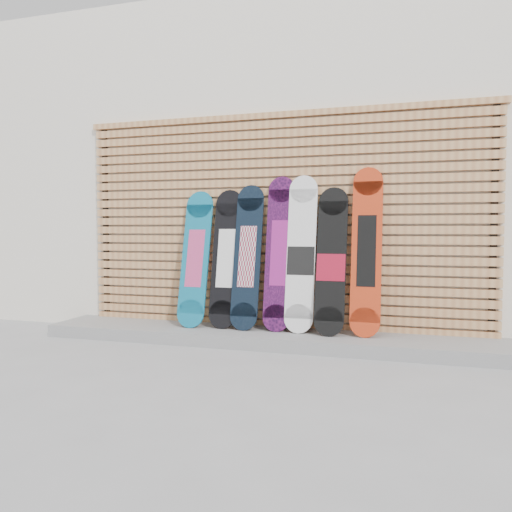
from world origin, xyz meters
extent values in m
plane|color=gray|center=(0.00, 0.00, 0.00)|extent=(80.00, 80.00, 0.00)
cube|color=silver|center=(0.50, 3.50, 1.80)|extent=(12.00, 5.00, 3.60)
cube|color=gray|center=(-0.15, 0.68, 0.06)|extent=(4.60, 0.70, 0.12)
cube|color=#B67D4C|center=(-0.15, 0.97, 0.14)|extent=(4.20, 0.05, 0.08)
cube|color=#B67D4C|center=(-0.15, 0.97, 0.23)|extent=(4.20, 0.05, 0.08)
cube|color=#B67D4C|center=(-0.15, 0.97, 0.33)|extent=(4.20, 0.05, 0.07)
cube|color=#B67D4C|center=(-0.15, 0.97, 0.43)|extent=(4.20, 0.05, 0.07)
cube|color=#B67D4C|center=(-0.15, 0.97, 0.53)|extent=(4.20, 0.05, 0.07)
cube|color=#B67D4C|center=(-0.15, 0.97, 0.62)|extent=(4.20, 0.05, 0.07)
cube|color=#B67D4C|center=(-0.15, 0.97, 0.72)|extent=(4.20, 0.05, 0.07)
cube|color=#B67D4C|center=(-0.15, 0.97, 0.82)|extent=(4.20, 0.05, 0.07)
cube|color=#B67D4C|center=(-0.15, 0.97, 0.91)|extent=(4.20, 0.05, 0.07)
cube|color=#B67D4C|center=(-0.15, 0.97, 1.01)|extent=(4.20, 0.05, 0.08)
cube|color=#B67D4C|center=(-0.15, 0.97, 1.11)|extent=(4.20, 0.05, 0.08)
cube|color=#B67D4C|center=(-0.15, 0.97, 1.20)|extent=(4.20, 0.05, 0.08)
cube|color=#B67D4C|center=(-0.15, 0.97, 1.30)|extent=(4.20, 0.05, 0.08)
cube|color=#B67D4C|center=(-0.15, 0.97, 1.40)|extent=(4.20, 0.05, 0.08)
cube|color=#B67D4C|center=(-0.15, 0.97, 1.50)|extent=(4.20, 0.05, 0.08)
cube|color=#B67D4C|center=(-0.15, 0.97, 1.59)|extent=(4.20, 0.05, 0.08)
cube|color=#B67D4C|center=(-0.15, 0.97, 1.69)|extent=(4.20, 0.05, 0.08)
cube|color=#B67D4C|center=(-0.15, 0.97, 1.79)|extent=(4.20, 0.05, 0.08)
cube|color=#B67D4C|center=(-0.15, 0.97, 1.88)|extent=(4.20, 0.05, 0.08)
cube|color=#B67D4C|center=(-0.15, 0.97, 1.98)|extent=(4.20, 0.05, 0.08)
cube|color=#B67D4C|center=(-0.15, 0.97, 2.08)|extent=(4.20, 0.05, 0.08)
cube|color=#B67D4C|center=(-0.15, 0.97, 2.17)|extent=(4.20, 0.05, 0.08)
cube|color=black|center=(-2.17, 0.99, 1.12)|extent=(0.06, 0.04, 2.23)
cube|color=black|center=(1.87, 0.99, 1.12)|extent=(0.06, 0.04, 2.23)
cube|color=#B67D4C|center=(-0.15, 0.97, 2.26)|extent=(4.26, 0.07, 0.06)
cube|color=#0E6587|center=(-0.97, 0.77, 0.82)|extent=(0.29, 0.28, 1.11)
cylinder|color=#0E6587|center=(-0.97, 0.64, 0.26)|extent=(0.29, 0.09, 0.29)
cylinder|color=#0E6587|center=(-0.97, 0.90, 1.37)|extent=(0.29, 0.09, 0.29)
cube|color=#CD4881|center=(-0.97, 0.77, 0.82)|extent=(0.18, 0.16, 0.59)
cube|color=black|center=(-0.65, 0.79, 0.82)|extent=(0.29, 0.24, 1.12)
cylinder|color=black|center=(-0.65, 0.68, 0.26)|extent=(0.29, 0.08, 0.29)
cylinder|color=black|center=(-0.65, 0.91, 1.38)|extent=(0.29, 0.08, 0.29)
cube|color=silver|center=(-0.65, 0.79, 0.82)|extent=(0.18, 0.14, 0.59)
cube|color=black|center=(-0.41, 0.78, 0.84)|extent=(0.28, 0.27, 1.18)
cylinder|color=black|center=(-0.41, 0.66, 0.26)|extent=(0.28, 0.08, 0.28)
cylinder|color=black|center=(-0.41, 0.91, 1.43)|extent=(0.28, 0.08, 0.28)
cube|color=silver|center=(-0.41, 0.78, 0.84)|extent=(0.17, 0.15, 0.61)
cube|color=black|center=(-0.09, 0.80, 0.88)|extent=(0.27, 0.25, 1.26)
cylinder|color=black|center=(-0.09, 0.69, 0.25)|extent=(0.27, 0.07, 0.27)
cylinder|color=black|center=(-0.09, 0.91, 1.51)|extent=(0.27, 0.07, 0.27)
cube|color=#8E1C75|center=(-0.09, 0.80, 0.88)|extent=(0.17, 0.14, 0.64)
cube|color=silver|center=(0.13, 0.80, 0.88)|extent=(0.28, 0.25, 1.26)
cylinder|color=silver|center=(0.13, 0.68, 0.26)|extent=(0.28, 0.07, 0.28)
cylinder|color=silver|center=(0.13, 0.91, 1.51)|extent=(0.28, 0.07, 0.28)
cube|color=black|center=(0.13, 0.78, 0.81)|extent=(0.27, 0.08, 0.28)
cube|color=black|center=(0.43, 0.76, 0.82)|extent=(0.28, 0.29, 1.13)
cylinder|color=black|center=(0.43, 0.63, 0.26)|extent=(0.28, 0.09, 0.28)
cylinder|color=black|center=(0.43, 0.90, 1.38)|extent=(0.28, 0.09, 0.28)
cube|color=maroon|center=(0.43, 0.75, 0.75)|extent=(0.27, 0.09, 0.26)
cube|color=#B93113|center=(0.75, 0.79, 0.91)|extent=(0.28, 0.26, 1.31)
cylinder|color=#B93113|center=(0.75, 0.67, 0.26)|extent=(0.28, 0.07, 0.28)
cylinder|color=#B93113|center=(0.75, 0.91, 1.57)|extent=(0.28, 0.07, 0.28)
cube|color=black|center=(0.75, 0.79, 0.91)|extent=(0.17, 0.15, 0.67)
camera|label=1|loc=(1.08, -3.97, 1.11)|focal=35.00mm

